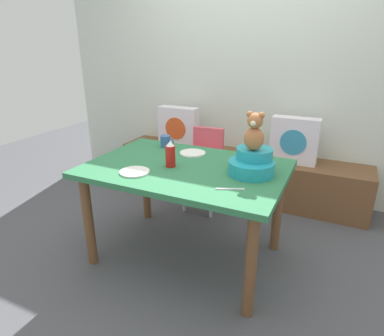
{
  "coord_description": "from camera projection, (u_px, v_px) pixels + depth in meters",
  "views": [
    {
      "loc": [
        0.95,
        -1.92,
        1.54
      ],
      "look_at": [
        0.0,
        0.1,
        0.69
      ],
      "focal_mm": 30.57,
      "sensor_mm": 36.0,
      "label": 1
    }
  ],
  "objects": [
    {
      "name": "infant_seat_teal",
      "position": [
        252.0,
        163.0,
        2.14
      ],
      "size": [
        0.3,
        0.33,
        0.16
      ],
      "color": "teal",
      "rests_on": "dining_table"
    },
    {
      "name": "back_wall",
      "position": [
        250.0,
        69.0,
        3.35
      ],
      "size": [
        4.4,
        0.1,
        2.6
      ],
      "primitive_type": "cube",
      "color": "silver",
      "rests_on": "ground_plane"
    },
    {
      "name": "ketchup_bottle",
      "position": [
        170.0,
        155.0,
        2.25
      ],
      "size": [
        0.07,
        0.07,
        0.18
      ],
      "color": "red",
      "rests_on": "dining_table"
    },
    {
      "name": "cell_phone",
      "position": [
        249.0,
        160.0,
        2.4
      ],
      "size": [
        0.15,
        0.16,
        0.01
      ],
      "primitive_type": "cube",
      "rotation": [
        0.0,
        0.0,
        0.7
      ],
      "color": "black",
      "rests_on": "dining_table"
    },
    {
      "name": "dining_table",
      "position": [
        186.0,
        179.0,
        2.32
      ],
      "size": [
        1.37,
        0.94,
        0.74
      ],
      "color": "#2D7247",
      "rests_on": "ground_plane"
    },
    {
      "name": "pillow_floral_right",
      "position": [
        294.0,
        141.0,
        3.1
      ],
      "size": [
        0.44,
        0.15,
        0.44
      ],
      "color": "silver",
      "rests_on": "window_bench"
    },
    {
      "name": "highchair",
      "position": [
        204.0,
        158.0,
        3.1
      ],
      "size": [
        0.34,
        0.47,
        0.79
      ],
      "color": "#D84C59",
      "rests_on": "ground_plane"
    },
    {
      "name": "teddy_bear",
      "position": [
        254.0,
        132.0,
        2.06
      ],
      "size": [
        0.13,
        0.12,
        0.25
      ],
      "color": "#AF683D",
      "rests_on": "infant_seat_teal"
    },
    {
      "name": "dinner_plate_near",
      "position": [
        193.0,
        153.0,
        2.54
      ],
      "size": [
        0.2,
        0.2,
        0.01
      ],
      "primitive_type": "cylinder",
      "color": "white",
      "rests_on": "dining_table"
    },
    {
      "name": "book_stack",
      "position": [
        260.0,
        154.0,
        3.31
      ],
      "size": [
        0.2,
        0.14,
        0.07
      ],
      "primitive_type": "cube",
      "color": "#3DA65A",
      "rests_on": "window_bench"
    },
    {
      "name": "table_fork",
      "position": [
        230.0,
        189.0,
        1.92
      ],
      "size": [
        0.16,
        0.08,
        0.01
      ],
      "primitive_type": "cube",
      "rotation": [
        0.0,
        0.0,
        1.98
      ],
      "color": "silver",
      "rests_on": "dining_table"
    },
    {
      "name": "pillow_floral_left",
      "position": [
        178.0,
        127.0,
        3.59
      ],
      "size": [
        0.44,
        0.15,
        0.44
      ],
      "color": "silver",
      "rests_on": "window_bench"
    },
    {
      "name": "ground_plane",
      "position": [
        187.0,
        254.0,
        2.55
      ],
      "size": [
        8.0,
        8.0,
        0.0
      ],
      "primitive_type": "plane",
      "color": "#4C4C51"
    },
    {
      "name": "window_bench",
      "position": [
        236.0,
        174.0,
        3.5
      ],
      "size": [
        2.6,
        0.44,
        0.46
      ],
      "primitive_type": "cube",
      "color": "brown",
      "rests_on": "ground_plane"
    },
    {
      "name": "coffee_mug",
      "position": [
        166.0,
        141.0,
        2.69
      ],
      "size": [
        0.12,
        0.08,
        0.09
      ],
      "color": "#335999",
      "rests_on": "dining_table"
    },
    {
      "name": "dinner_plate_far",
      "position": [
        135.0,
        172.0,
        2.17
      ],
      "size": [
        0.2,
        0.2,
        0.01
      ],
      "primitive_type": "cylinder",
      "color": "white",
      "rests_on": "dining_table"
    }
  ]
}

